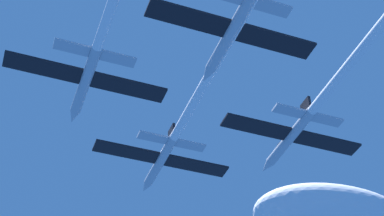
# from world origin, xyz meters

# --- Properties ---
(jet_lead) EXTENTS (18.82, 50.68, 3.12)m
(jet_lead) POSITION_xyz_m (-0.12, -13.63, 0.65)
(jet_lead) COLOR #B2BAC6
(jet_left_wing) EXTENTS (18.82, 49.54, 3.12)m
(jet_left_wing) POSITION_xyz_m (-13.41, -26.22, 0.31)
(jet_left_wing) COLOR #B2BAC6
(jet_right_wing) EXTENTS (18.82, 54.39, 3.12)m
(jet_right_wing) POSITION_xyz_m (13.50, -27.21, -0.24)
(jet_right_wing) COLOR #B2BAC6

